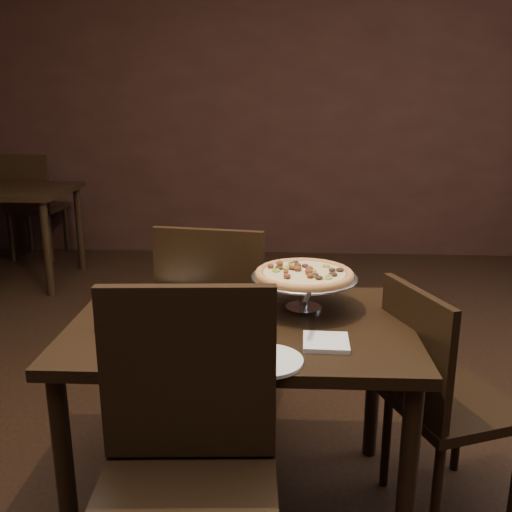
{
  "coord_description": "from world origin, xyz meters",
  "views": [
    {
      "loc": [
        0.15,
        -1.89,
        1.46
      ],
      "look_at": [
        0.04,
        -0.03,
        0.94
      ],
      "focal_mm": 40.0,
      "sensor_mm": 36.0,
      "label": 1
    }
  ],
  "objects": [
    {
      "name": "room",
      "position": [
        0.06,
        0.03,
        1.4
      ],
      "size": [
        6.04,
        7.04,
        2.84
      ],
      "color": "black",
      "rests_on": "ground"
    },
    {
      "name": "dining_table",
      "position": [
        -0.01,
        -0.08,
        0.63
      ],
      "size": [
        1.17,
        0.78,
        0.72
      ],
      "rotation": [
        0.0,
        0.0,
        0.01
      ],
      "color": "black",
      "rests_on": "ground"
    },
    {
      "name": "pizza_stand",
      "position": [
        0.21,
        0.06,
        0.85
      ],
      "size": [
        0.38,
        0.38,
        0.16
      ],
      "color": "#AEAEB4",
      "rests_on": "dining_table"
    },
    {
      "name": "parmesan_shaker",
      "position": [
        -0.22,
        -0.2,
        0.77
      ],
      "size": [
        0.06,
        0.06,
        0.1
      ],
      "color": "beige",
      "rests_on": "dining_table"
    },
    {
      "name": "pepper_flake_shaker",
      "position": [
        -0.12,
        -0.23,
        0.77
      ],
      "size": [
        0.06,
        0.06,
        0.11
      ],
      "color": "#9A1C0E",
      "rests_on": "dining_table"
    },
    {
      "name": "packet_caddy",
      "position": [
        -0.42,
        -0.17,
        0.75
      ],
      "size": [
        0.09,
        0.09,
        0.07
      ],
      "rotation": [
        0.0,
        0.0,
        0.21
      ],
      "color": "black",
      "rests_on": "dining_table"
    },
    {
      "name": "napkin_stack",
      "position": [
        0.27,
        -0.25,
        0.73
      ],
      "size": [
        0.14,
        0.14,
        0.02
      ],
      "primitive_type": "cube",
      "rotation": [
        0.0,
        0.0,
        -0.03
      ],
      "color": "silver",
      "rests_on": "dining_table"
    },
    {
      "name": "plate_left",
      "position": [
        -0.32,
        0.15,
        0.73
      ],
      "size": [
        0.23,
        0.23,
        0.01
      ],
      "primitive_type": "cylinder",
      "color": "white",
      "rests_on": "dining_table"
    },
    {
      "name": "plate_near",
      "position": [
        0.09,
        -0.38,
        0.73
      ],
      "size": [
        0.22,
        0.22,
        0.01
      ],
      "primitive_type": "cylinder",
      "color": "white",
      "rests_on": "dining_table"
    },
    {
      "name": "serving_spatula",
      "position": [
        0.21,
        -0.19,
        0.85
      ],
      "size": [
        0.11,
        0.11,
        0.02
      ],
      "rotation": [
        0.0,
        0.0,
        -0.18
      ],
      "color": "#AEAEB4",
      "rests_on": "pizza_stand"
    },
    {
      "name": "chair_far",
      "position": [
        -0.14,
        0.4,
        0.53
      ],
      "size": [
        0.51,
        0.51,
        0.96
      ],
      "rotation": [
        0.0,
        0.0,
        2.99
      ],
      "color": "black",
      "rests_on": "ground"
    },
    {
      "name": "chair_near",
      "position": [
        -0.1,
        -0.66,
        0.55
      ],
      "size": [
        0.5,
        0.5,
        1.0
      ],
      "rotation": [
        0.0,
        0.0,
        0.07
      ],
      "color": "black",
      "rests_on": "ground"
    },
    {
      "name": "chair_side",
      "position": [
        0.69,
        -0.07,
        0.47
      ],
      "size": [
        0.52,
        0.52,
        0.86
      ],
      "rotation": [
        0.0,
        0.0,
        1.93
      ],
      "color": "black",
      "rests_on": "ground"
    },
    {
      "name": "bg_chair_far",
      "position": [
        -2.19,
        3.17,
        0.53
      ],
      "size": [
        0.47,
        0.47,
        0.98
      ],
      "rotation": [
        0.0,
        0.0,
        3.11
      ],
      "color": "black",
      "rests_on": "ground"
    }
  ]
}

